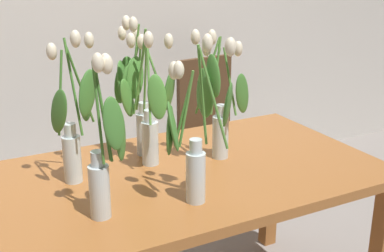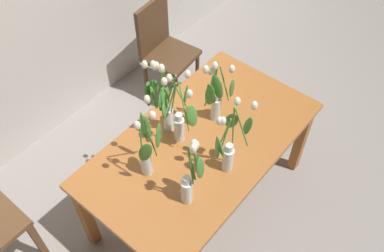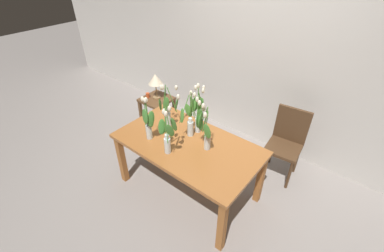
{
  "view_description": "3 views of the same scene",
  "coord_description": "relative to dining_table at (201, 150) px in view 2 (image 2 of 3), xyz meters",
  "views": [
    {
      "loc": [
        -0.82,
        -1.66,
        1.57
      ],
      "look_at": [
        0.01,
        -0.08,
        0.95
      ],
      "focal_mm": 47.99,
      "sensor_mm": 36.0,
      "label": 1
    },
    {
      "loc": [
        -1.32,
        -1.01,
        2.87
      ],
      "look_at": [
        -0.08,
        0.02,
        0.95
      ],
      "focal_mm": 39.17,
      "sensor_mm": 36.0,
      "label": 2
    },
    {
      "loc": [
        1.44,
        -1.7,
        2.54
      ],
      "look_at": [
        0.04,
        0.02,
        0.98
      ],
      "focal_mm": 24.4,
      "sensor_mm": 36.0,
      "label": 3
    }
  ],
  "objects": [
    {
      "name": "ground_plane",
      "position": [
        0.0,
        0.0,
        -0.65
      ],
      "size": [
        18.0,
        18.0,
        0.0
      ],
      "primitive_type": "plane",
      "color": "gray"
    },
    {
      "name": "dining_table",
      "position": [
        0.0,
        0.0,
        0.0
      ],
      "size": [
        1.6,
        0.9,
        0.74
      ],
      "color": "#A3602D",
      "rests_on": "ground"
    },
    {
      "name": "tulip_vase_0",
      "position": [
        -0.38,
        0.1,
        0.3
      ],
      "size": [
        0.21,
        0.24,
        0.58
      ],
      "color": "silver",
      "rests_on": "dining_table"
    },
    {
      "name": "tulip_vase_1",
      "position": [
        -0.09,
        0.14,
        0.32
      ],
      "size": [
        0.16,
        0.27,
        0.58
      ],
      "color": "silver",
      "rests_on": "dining_table"
    },
    {
      "name": "tulip_vase_2",
      "position": [
        0.19,
        0.04,
        0.32
      ],
      "size": [
        0.23,
        0.14,
        0.54
      ],
      "color": "silver",
      "rests_on": "dining_table"
    },
    {
      "name": "tulip_vase_3",
      "position": [
        -0.05,
        0.26,
        0.32
      ],
      "size": [
        0.24,
        0.28,
        0.58
      ],
      "color": "silver",
      "rests_on": "dining_table"
    },
    {
      "name": "tulip_vase_4",
      "position": [
        -0.37,
        -0.22,
        0.3
      ],
      "size": [
        0.14,
        0.12,
        0.55
      ],
      "color": "silver",
      "rests_on": "dining_table"
    },
    {
      "name": "tulip_vase_5",
      "position": [
        -0.06,
        -0.25,
        0.32
      ],
      "size": [
        0.25,
        0.21,
        0.58
      ],
      "color": "silver",
      "rests_on": "dining_table"
    },
    {
      "name": "dining_chair",
      "position": [
        0.75,
        1.02,
        -0.12
      ],
      "size": [
        0.44,
        0.44,
        0.93
      ],
      "color": "#4C331E",
      "rests_on": "ground"
    }
  ]
}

